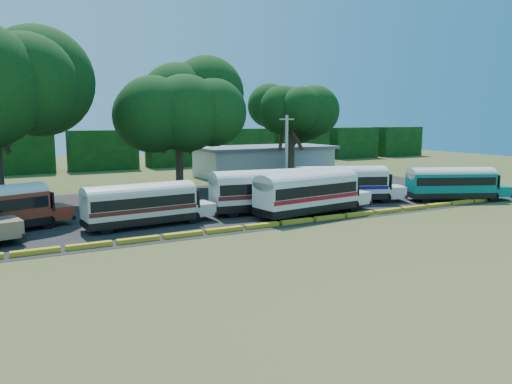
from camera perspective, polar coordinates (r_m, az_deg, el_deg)
name	(u,v)px	position (r m, az deg, el deg)	size (l,w,h in m)	color
ground	(250,233)	(34.45, -0.70, -4.66)	(160.00, 160.00, 0.00)	#324D19
asphalt_strip	(198,205)	(45.56, -6.62, -1.47)	(64.00, 24.00, 0.02)	black
curb	(243,228)	(35.29, -1.46, -4.09)	(53.70, 0.45, 0.30)	gold
terminal_building	(264,160)	(68.76, 0.95, 3.63)	(19.00, 9.00, 4.00)	beige
treeline_backdrop	(103,150)	(79.41, -17.08, 4.60)	(130.00, 4.00, 6.00)	black
bus_cream_west	(143,202)	(36.82, -12.84, -1.17)	(9.81, 3.10, 3.18)	black
bus_cream_east	(268,188)	(41.31, 1.36, 0.42)	(11.26, 4.19, 3.61)	black
bus_white_red	(309,191)	(40.30, 6.07, 0.14)	(11.14, 4.10, 3.58)	black
bus_white_blue	(343,182)	(47.13, 9.86, 1.15)	(10.58, 6.13, 3.41)	black
bus_teal	(453,182)	(50.95, 21.57, 1.12)	(9.86, 6.09, 3.20)	black
tree_center	(178,103)	(53.31, -8.90, 10.04)	(11.18, 11.18, 13.52)	#352B1A
tree_east	(292,111)	(63.10, 4.10, 9.21)	(8.04, 8.04, 11.69)	#352B1A
utility_pole	(286,156)	(48.18, 3.50, 4.09)	(1.60, 0.30, 8.11)	gray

